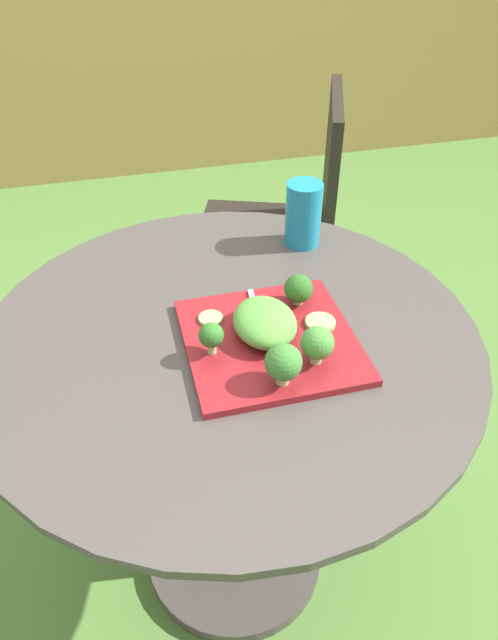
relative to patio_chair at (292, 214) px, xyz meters
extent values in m
plane|color=#4C7533|center=(-0.38, -0.80, -0.53)|extent=(12.00, 12.00, 0.00)
cube|color=#9E7F47|center=(-0.38, 1.63, 0.14)|extent=(8.00, 0.08, 1.33)
cylinder|color=#423D38|center=(-0.38, -0.80, 0.22)|extent=(0.90, 0.90, 0.02)
cylinder|color=#423D38|center=(-0.38, -0.80, -0.14)|extent=(0.06, 0.06, 0.70)
cylinder|color=#423D38|center=(-0.38, -0.80, -0.51)|extent=(0.44, 0.44, 0.04)
cube|color=black|center=(-0.08, 0.03, -0.09)|extent=(0.57, 0.57, 0.03)
cube|color=black|center=(0.10, -0.04, 0.15)|extent=(0.17, 0.40, 0.45)
cylinder|color=black|center=(-0.19, 0.26, -0.31)|extent=(0.02, 0.02, 0.43)
cylinder|color=black|center=(-0.32, -0.07, -0.31)|extent=(0.02, 0.02, 0.43)
cylinder|color=black|center=(0.15, 0.14, -0.31)|extent=(0.02, 0.02, 0.43)
cylinder|color=black|center=(0.02, -0.20, -0.31)|extent=(0.02, 0.02, 0.43)
cube|color=maroon|center=(-0.32, -0.85, 0.24)|extent=(0.29, 0.29, 0.01)
cylinder|color=teal|center=(-0.16, -0.54, 0.30)|extent=(0.08, 0.08, 0.14)
cylinder|color=#156886|center=(-0.16, -0.54, 0.28)|extent=(0.07, 0.07, 0.10)
cube|color=silver|center=(-0.33, -0.76, 0.25)|extent=(0.02, 0.11, 0.00)
cube|color=silver|center=(-0.33, -0.84, 0.25)|extent=(0.03, 0.05, 0.00)
ellipsoid|color=#519338|center=(-0.33, -0.83, 0.27)|extent=(0.11, 0.14, 0.05)
cylinder|color=#99B770|center=(-0.27, -0.92, 0.25)|extent=(0.02, 0.02, 0.02)
sphere|color=#427F33|center=(-0.27, -0.92, 0.29)|extent=(0.06, 0.06, 0.06)
cylinder|color=#99B770|center=(-0.43, -0.86, 0.26)|extent=(0.01, 0.01, 0.02)
sphere|color=#2D6623|center=(-0.43, -0.86, 0.28)|extent=(0.04, 0.04, 0.04)
cylinder|color=#99B770|center=(-0.24, -0.76, 0.25)|extent=(0.02, 0.02, 0.01)
sphere|color=#285B1E|center=(-0.24, -0.76, 0.28)|extent=(0.05, 0.05, 0.05)
cylinder|color=#99B770|center=(-0.33, -0.95, 0.26)|extent=(0.02, 0.02, 0.02)
sphere|color=#38752D|center=(-0.33, -0.95, 0.29)|extent=(0.06, 0.06, 0.06)
cylinder|color=#8EB766|center=(-0.41, -0.77, 0.25)|extent=(0.04, 0.04, 0.01)
cylinder|color=#8EB766|center=(-0.23, -0.83, 0.25)|extent=(0.05, 0.05, 0.01)
camera|label=1|loc=(-0.54, -1.57, 0.89)|focal=32.54mm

